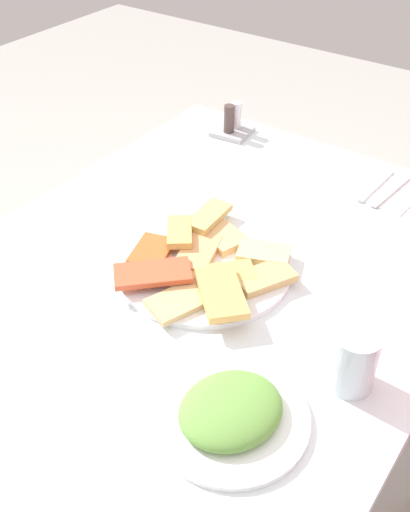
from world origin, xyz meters
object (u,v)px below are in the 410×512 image
pide_platter (205,264)px  paper_napkin (383,189)px  salad_plate_greens (230,413)px  condiment_caddy (232,124)px  spoon (392,190)px  dining_table (206,299)px  drinking_glass (353,360)px  fork (376,185)px

pide_platter → paper_napkin: 0.48m
salad_plate_greens → condiment_caddy: 0.87m
salad_plate_greens → condiment_caddy: bearing=-146.7°
spoon → pide_platter: bearing=-15.5°
spoon → salad_plate_greens: bearing=9.3°
salad_plate_greens → condiment_caddy: condiment_caddy is taller
pide_platter → dining_table: bearing=-172.8°
dining_table → salad_plate_greens: (0.25, 0.22, 0.09)m
dining_table → drinking_glass: size_ratio=11.22×
pide_platter → condiment_caddy: (-0.48, -0.26, 0.01)m
pide_platter → paper_napkin: bearing=160.8°
spoon → drinking_glass: bearing=21.3°
salad_plate_greens → spoon: bearing=-176.4°
spoon → condiment_caddy: (-0.03, -0.44, 0.02)m
drinking_glass → fork: 0.58m
pide_platter → salad_plate_greens: 0.33m
dining_table → condiment_caddy: size_ratio=11.31×
dining_table → paper_napkin: bearing=160.6°
pide_platter → spoon: (-0.45, 0.18, -0.01)m
pide_platter → spoon: 0.49m
salad_plate_greens → spoon: (-0.70, -0.04, -0.01)m
salad_plate_greens → drinking_glass: (-0.16, 0.11, 0.03)m
drinking_glass → dining_table: bearing=-106.0°
condiment_caddy → drinking_glass: bearing=45.8°
condiment_caddy → paper_napkin: bearing=86.0°
paper_napkin → dining_table: bearing=-19.4°
dining_table → spoon: spoon is taller
drinking_glass → salad_plate_greens: bearing=-34.1°
salad_plate_greens → paper_napkin: bearing=-174.9°
drinking_glass → paper_napkin: size_ratio=0.68×
salad_plate_greens → spoon: 0.70m
spoon → condiment_caddy: 0.44m
drinking_glass → fork: size_ratio=0.63×
salad_plate_greens → fork: salad_plate_greens is taller
dining_table → paper_napkin: paper_napkin is taller
paper_napkin → fork: size_ratio=0.93×
pide_platter → condiment_caddy: condiment_caddy is taller
pide_platter → salad_plate_greens: (0.25, 0.22, 0.00)m
dining_table → condiment_caddy: 0.55m
dining_table → pide_platter: size_ratio=3.39×
paper_napkin → pide_platter: bearing=-19.2°
paper_napkin → spoon: size_ratio=0.89×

